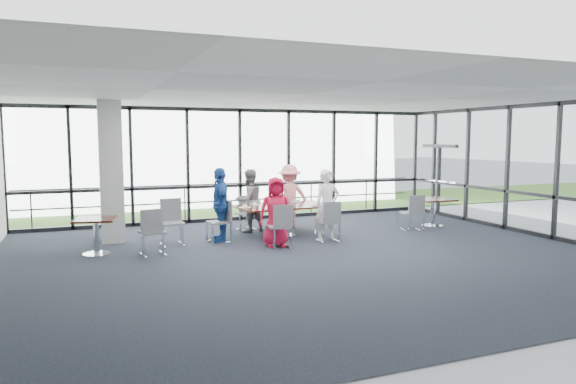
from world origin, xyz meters
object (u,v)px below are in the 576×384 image
object	(u,v)px
chair_main_fr	(283,212)
chair_main_end	(219,222)
diner_near_left	(276,212)
chair_spare_la	(153,232)
side_table_right	(433,202)
diner_near_right	(327,205)
chair_main_fl	(246,214)
chair_spare_r	(410,213)
side_table_left	(96,225)
diner_end	(220,205)
chair_spare_lb	(172,223)
main_table	(283,209)
diner_far_left	(249,201)
chair_main_nl	(279,227)
structural_column	(111,172)
diner_far_right	(289,196)
chair_main_nr	(328,222)

from	to	relation	value
chair_main_fr	chair_main_end	size ratio (longest dim) A/B	0.92
diner_near_left	chair_spare_la	size ratio (longest dim) A/B	1.61
side_table_right	diner_near_right	bearing A→B (deg)	-169.00
side_table_right	chair_main_fl	bearing A→B (deg)	164.42
chair_main_fl	chair_spare_r	size ratio (longest dim) A/B	0.94
side_table_left	diner_near_left	world-z (taller)	diner_near_left
chair_main_fr	diner_end	bearing A→B (deg)	38.29
chair_main_end	chair_spare_lb	bearing A→B (deg)	-99.23
chair_main_end	chair_main_fl	bearing A→B (deg)	134.55
chair_main_fl	diner_near_left	bearing A→B (deg)	73.23
main_table	side_table_right	xyz separation A→B (m)	(4.22, -0.19, -0.00)
side_table_left	diner_far_left	world-z (taller)	diner_far_left
diner_near_right	chair_main_end	distance (m)	2.51
diner_far_left	side_table_right	bearing A→B (deg)	151.00
side_table_left	diner_near_left	distance (m)	3.72
side_table_left	chair_spare_lb	distance (m)	1.61
side_table_right	diner_far_left	bearing A→B (deg)	167.88
diner_near_left	chair_main_nl	xyz separation A→B (m)	(-0.00, -0.19, -0.29)
structural_column	side_table_left	world-z (taller)	structural_column
diner_near_left	chair_spare_la	bearing A→B (deg)	-171.13
main_table	chair_main_fr	xyz separation A→B (m)	(0.40, 1.06, -0.22)
diner_far_right	chair_main_end	size ratio (longest dim) A/B	1.80
main_table	chair_main_fl	xyz separation A→B (m)	(-0.60, 1.15, -0.23)
structural_column	chair_main_fl	world-z (taller)	structural_column
diner_near_right	chair_main_nr	xyz separation A→B (m)	(-0.05, -0.14, -0.37)
side_table_left	side_table_right	distance (m)	8.48
main_table	diner_near_right	world-z (taller)	diner_near_right
side_table_right	chair_main_nr	xyz separation A→B (m)	(-3.52, -0.82, -0.19)
side_table_left	chair_spare_la	size ratio (longest dim) A/B	1.00
main_table	chair_spare_lb	world-z (taller)	chair_spare_lb
diner_end	chair_main_nr	size ratio (longest dim) A/B	1.85
chair_spare_lb	chair_main_fr	bearing A→B (deg)	-162.65
main_table	chair_spare_la	distance (m)	3.35
diner_end	chair_main_nr	world-z (taller)	diner_end
chair_main_nl	chair_spare_r	xyz separation A→B (m)	(3.89, 0.77, -0.02)
structural_column	main_table	size ratio (longest dim) A/B	1.38
diner_near_right	chair_main_fl	distance (m)	2.46
chair_main_nr	chair_spare_lb	distance (m)	3.49
chair_main_nr	chair_main_fr	size ratio (longest dim) A/B	1.07
diner_far_right	chair_main_fr	world-z (taller)	diner_far_right
chair_main_end	diner_end	bearing A→B (deg)	142.85
chair_spare_lb	side_table_left	bearing A→B (deg)	8.30
side_table_left	diner_near_left	size ratio (longest dim) A/B	0.62
structural_column	diner_far_left	xyz separation A→B (m)	(3.27, 0.06, -0.81)
diner_near_left	structural_column	bearing A→B (deg)	161.41
diner_near_left	chair_spare_lb	world-z (taller)	diner_near_left
diner_far_left	chair_main_nr	xyz separation A→B (m)	(1.30, -1.85, -0.34)
chair_spare_r	diner_near_right	bearing A→B (deg)	-155.75
diner_near_left	chair_main_nr	bearing A→B (deg)	12.25
side_table_left	chair_spare_r	bearing A→B (deg)	0.15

